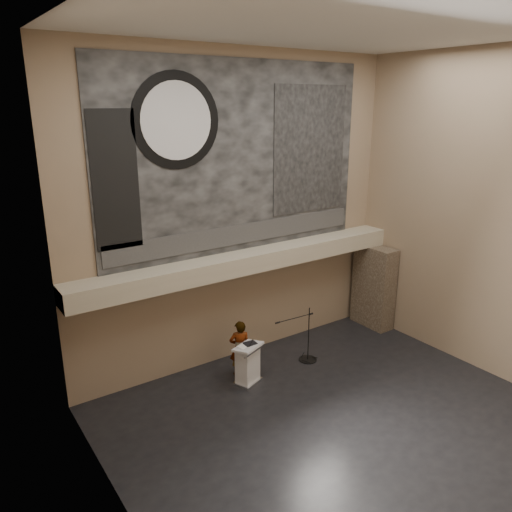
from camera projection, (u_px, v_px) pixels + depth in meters
floor at (333, 419)px, 11.73m from camera, size 10.00×10.00×0.00m
ceiling at (354, 25)px, 9.21m from camera, size 10.00×10.00×0.00m
wall_back at (239, 212)px, 13.61m from camera, size 10.00×0.02×8.50m
wall_left at (108, 296)px, 7.76m from camera, size 0.02×8.00×8.50m
wall_right at (480, 216)px, 13.17m from camera, size 0.02×8.00×8.50m
soffit at (248, 261)px, 13.68m from camera, size 10.00×0.80×0.50m
sprinkler_left at (197, 283)px, 12.86m from camera, size 0.04×0.04×0.06m
sprinkler_right at (302, 259)px, 14.76m from camera, size 0.04×0.04×0.06m
banner at (239, 159)px, 13.16m from camera, size 8.00×0.05×5.00m
banner_text_strip at (241, 234)px, 13.74m from camera, size 7.76×0.02×0.55m
banner_clock_rim at (176, 121)px, 11.86m from camera, size 2.30×0.02×2.30m
banner_clock_face at (177, 121)px, 11.84m from camera, size 1.84×0.02×1.84m
banner_building_print at (310, 150)px, 14.40m from camera, size 2.60×0.02×3.60m
banner_brick_print at (115, 181)px, 11.37m from camera, size 1.10×0.02×3.20m
stone_pier at (374, 286)px, 16.32m from camera, size 0.60×1.40×2.70m
lectern at (248, 364)px, 13.07m from camera, size 0.89×0.76×1.14m
binder at (250, 344)px, 12.97m from camera, size 0.33×0.27×0.04m
papers at (244, 347)px, 12.82m from camera, size 0.29×0.35×0.00m
speaker_person at (240, 348)px, 13.43m from camera, size 0.67×0.56×1.58m
mic_stand at (307, 353)px, 14.32m from camera, size 1.39×0.52×1.63m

